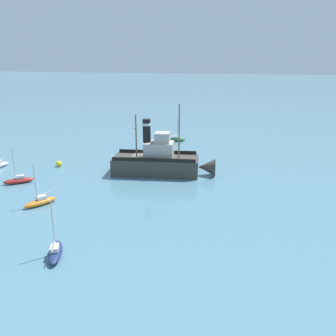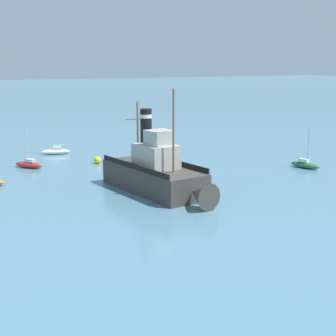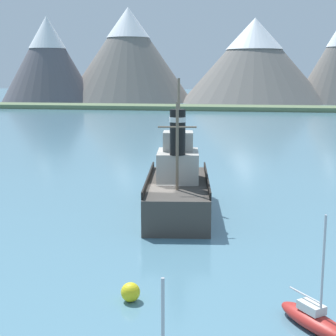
% 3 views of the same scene
% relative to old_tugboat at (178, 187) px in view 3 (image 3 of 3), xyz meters
% --- Properties ---
extents(ground_plane, '(600.00, 600.00, 0.00)m').
position_rel_old_tugboat_xyz_m(ground_plane, '(-0.91, -2.95, -1.83)').
color(ground_plane, teal).
extents(mountain_ridge, '(168.68, 57.38, 33.70)m').
position_rel_old_tugboat_xyz_m(mountain_ridge, '(-5.58, 146.55, 14.01)').
color(mountain_ridge, '#56545B').
rests_on(mountain_ridge, ground).
extents(shoreline_strip, '(240.00, 12.00, 1.20)m').
position_rel_old_tugboat_xyz_m(shoreline_strip, '(-0.91, 109.90, -1.23)').
color(shoreline_strip, '#5B704C').
rests_on(shoreline_strip, ground).
extents(old_tugboat, '(5.92, 14.72, 9.90)m').
position_rel_old_tugboat_xyz_m(old_tugboat, '(0.00, 0.00, 0.00)').
color(old_tugboat, '#423D38').
rests_on(old_tugboat, ground).
extents(sailboat_red, '(3.20, 3.67, 4.90)m').
position_rel_old_tugboat_xyz_m(sailboat_red, '(8.15, -17.15, -1.40)').
color(sailboat_red, '#B22823').
rests_on(sailboat_red, ground).
extents(mooring_buoy, '(0.89, 0.89, 0.89)m').
position_rel_old_tugboat_xyz_m(mooring_buoy, '(0.17, -15.84, -1.39)').
color(mooring_buoy, yellow).
rests_on(mooring_buoy, ground).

